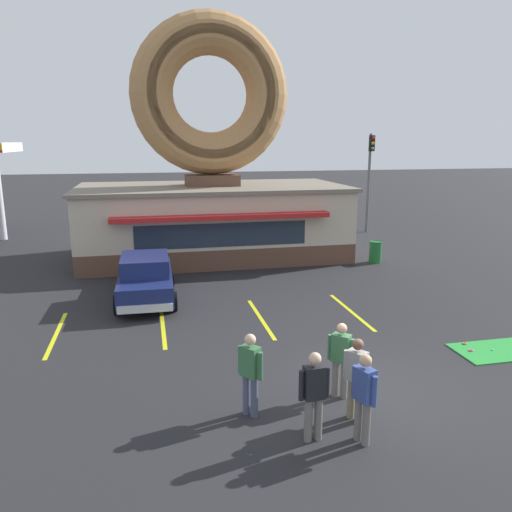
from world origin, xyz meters
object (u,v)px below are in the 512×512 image
at_px(pedestrian_hooded_kid, 314,392).
at_px(trash_bin, 375,252).
at_px(pedestrian_leather_jacket_man, 250,371).
at_px(car_navy, 146,276).
at_px(traffic_light_pole, 370,170).
at_px(golf_ball, 493,350).
at_px(pedestrian_blue_sweater_man, 341,357).
at_px(pedestrian_beanie_man, 364,394).
at_px(pedestrian_clipboard_woman, 356,375).

height_order(pedestrian_hooded_kid, trash_bin, pedestrian_hooded_kid).
bearing_deg(pedestrian_hooded_kid, pedestrian_leather_jacket_man, 131.08).
xyz_separation_m(car_navy, pedestrian_leather_jacket_man, (2.00, -8.04, 0.09)).
xyz_separation_m(pedestrian_hooded_kid, traffic_light_pole, (10.15, 19.84, 2.75)).
bearing_deg(pedestrian_hooded_kid, trash_bin, 60.11).
height_order(car_navy, traffic_light_pole, traffic_light_pole).
height_order(golf_ball, trash_bin, trash_bin).
xyz_separation_m(golf_ball, pedestrian_blue_sweater_man, (-4.82, -1.37, 0.88)).
distance_m(golf_ball, pedestrian_blue_sweater_man, 5.08).
relative_size(car_navy, pedestrian_beanie_man, 2.67).
bearing_deg(pedestrian_blue_sweater_man, traffic_light_pole, 63.80).
height_order(pedestrian_blue_sweater_man, pedestrian_clipboard_woman, pedestrian_clipboard_woman).
bearing_deg(car_navy, pedestrian_beanie_man, -68.00).
distance_m(pedestrian_hooded_kid, pedestrian_beanie_man, 0.88).
xyz_separation_m(pedestrian_beanie_man, trash_bin, (6.35, 12.78, -0.46)).
height_order(pedestrian_beanie_man, trash_bin, pedestrian_beanie_man).
relative_size(car_navy, pedestrian_clipboard_woman, 2.71).
height_order(pedestrian_blue_sweater_man, trash_bin, pedestrian_blue_sweater_man).
xyz_separation_m(car_navy, pedestrian_hooded_kid, (2.95, -9.13, 0.09)).
relative_size(golf_ball, pedestrian_beanie_man, 0.02).
distance_m(pedestrian_clipboard_woman, trash_bin, 13.53).
xyz_separation_m(golf_ball, car_navy, (-8.84, 6.37, 0.82)).
relative_size(pedestrian_clipboard_woman, trash_bin, 1.74).
height_order(pedestrian_blue_sweater_man, pedestrian_hooded_kid, pedestrian_hooded_kid).
distance_m(pedestrian_blue_sweater_man, traffic_light_pole, 20.74).
xyz_separation_m(golf_ball, trash_bin, (1.31, 9.76, 0.45)).
relative_size(pedestrian_hooded_kid, trash_bin, 1.77).
height_order(pedestrian_blue_sweater_man, pedestrian_beanie_man, pedestrian_beanie_man).
distance_m(pedestrian_leather_jacket_man, trash_bin, 14.05).
relative_size(car_navy, pedestrian_blue_sweater_man, 2.75).
xyz_separation_m(golf_ball, pedestrian_hooded_kid, (-5.89, -2.77, 0.91)).
xyz_separation_m(trash_bin, traffic_light_pole, (2.95, 7.31, 3.21)).
xyz_separation_m(pedestrian_clipboard_woman, pedestrian_beanie_man, (-0.19, -0.75, 0.02)).
bearing_deg(pedestrian_blue_sweater_man, pedestrian_leather_jacket_man, -171.29).
distance_m(golf_ball, pedestrian_leather_jacket_man, 7.10).
relative_size(pedestrian_leather_jacket_man, pedestrian_clipboard_woman, 1.02).
xyz_separation_m(golf_ball, pedestrian_beanie_man, (-5.04, -3.02, 0.91)).
distance_m(car_navy, traffic_light_pole, 17.15).
bearing_deg(pedestrian_leather_jacket_man, pedestrian_clipboard_woman, -16.68).
bearing_deg(pedestrian_beanie_man, pedestrian_hooded_kid, 163.10).
xyz_separation_m(pedestrian_beanie_man, traffic_light_pole, (9.30, 20.10, 2.75)).
distance_m(pedestrian_leather_jacket_man, pedestrian_beanie_man, 2.25).
xyz_separation_m(pedestrian_leather_jacket_man, pedestrian_beanie_man, (1.80, -1.35, -0.00)).
bearing_deg(traffic_light_pole, pedestrian_hooded_kid, -117.09).
bearing_deg(car_navy, traffic_light_pole, 39.27).
relative_size(pedestrian_blue_sweater_man, pedestrian_hooded_kid, 0.97).
bearing_deg(traffic_light_pole, pedestrian_beanie_man, -114.83).
bearing_deg(trash_bin, pedestrian_clipboard_woman, -117.13).
xyz_separation_m(pedestrian_hooded_kid, pedestrian_clipboard_woman, (1.04, 0.50, -0.02)).
bearing_deg(pedestrian_hooded_kid, pedestrian_beanie_man, -16.90).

